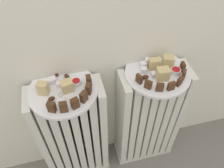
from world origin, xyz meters
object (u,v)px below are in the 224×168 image
at_px(plate_left, 63,90).
at_px(plate_right, 158,73).
at_px(radiator_right, 148,119).
at_px(jam_bowl_left, 76,82).
at_px(jam_bowl_right, 176,71).
at_px(fork, 66,98).
at_px(radiator_left, 74,135).

relative_size(plate_left, plate_right, 1.00).
distance_m(radiator_right, plate_right, 0.33).
height_order(radiator_right, plate_right, plate_right).
xyz_separation_m(plate_left, jam_bowl_left, (0.05, 0.01, 0.02)).
relative_size(jam_bowl_right, fork, 0.47).
bearing_deg(plate_right, fork, -172.81).
height_order(radiator_left, jam_bowl_left, jam_bowl_left).
bearing_deg(plate_right, jam_bowl_right, -18.20).
bearing_deg(radiator_left, fork, -82.98).
bearing_deg(plate_right, plate_left, 180.00).
distance_m(plate_left, plate_right, 0.38).
distance_m(plate_right, jam_bowl_left, 0.32).
xyz_separation_m(plate_left, jam_bowl_right, (0.44, -0.02, 0.02)).
xyz_separation_m(jam_bowl_left, fork, (-0.05, -0.06, -0.01)).
bearing_deg(radiator_left, jam_bowl_right, -2.75).
relative_size(jam_bowl_left, fork, 0.43).
bearing_deg(plate_right, radiator_right, 90.00).
height_order(radiator_right, jam_bowl_left, jam_bowl_left).
bearing_deg(jam_bowl_left, plate_left, -165.00).
bearing_deg(jam_bowl_left, jam_bowl_right, -5.23).
distance_m(plate_left, jam_bowl_left, 0.06).
relative_size(radiator_left, plate_right, 2.44).
bearing_deg(jam_bowl_left, radiator_right, -2.53).
bearing_deg(radiator_right, radiator_left, 180.00).
bearing_deg(radiator_left, plate_right, -0.00).
relative_size(radiator_right, plate_left, 2.44).
height_order(jam_bowl_left, fork, jam_bowl_left).
height_order(plate_left, plate_right, same).
xyz_separation_m(radiator_right, plate_right, (0.00, -0.00, 0.33)).
bearing_deg(jam_bowl_left, plate_right, -2.53).
height_order(radiator_right, jam_bowl_right, jam_bowl_right).
xyz_separation_m(radiator_left, radiator_right, (0.38, 0.00, 0.00)).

